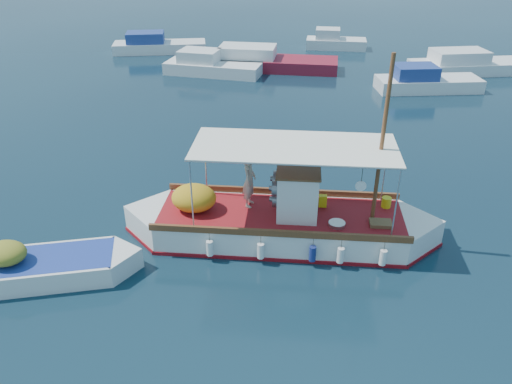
# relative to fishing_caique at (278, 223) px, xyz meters

# --- Properties ---
(ground) EXTENTS (160.00, 160.00, 0.00)m
(ground) POSITION_rel_fishing_caique_xyz_m (-0.05, 0.21, -0.57)
(ground) COLOR black
(ground) RESTS_ON ground
(fishing_caique) EXTENTS (10.67, 3.33, 6.52)m
(fishing_caique) POSITION_rel_fishing_caique_xyz_m (0.00, 0.00, 0.00)
(fishing_caique) COLOR white
(fishing_caique) RESTS_ON ground
(dinghy) EXTENTS (5.90, 3.06, 1.52)m
(dinghy) POSITION_rel_fishing_caique_xyz_m (-6.97, -3.20, -0.26)
(dinghy) COLOR white
(dinghy) RESTS_ON ground
(bg_boat_nw) EXTENTS (6.85, 3.11, 1.80)m
(bg_boat_nw) POSITION_rel_fishing_caique_xyz_m (-6.76, 19.61, -0.08)
(bg_boat_nw) COLOR silver
(bg_boat_nw) RESTS_ON ground
(bg_boat_n) EXTENTS (9.87, 2.86, 1.80)m
(bg_boat_n) POSITION_rel_fishing_caique_xyz_m (-3.28, 21.40, -0.08)
(bg_boat_n) COLOR maroon
(bg_boat_n) RESTS_ON ground
(bg_boat_ne) EXTENTS (6.69, 3.47, 1.80)m
(bg_boat_ne) POSITION_rel_fishing_caique_xyz_m (7.41, 17.77, -0.08)
(bg_boat_ne) COLOR silver
(bg_boat_ne) RESTS_ON ground
(bg_boat_e) EXTENTS (9.42, 4.80, 1.80)m
(bg_boat_e) POSITION_rel_fishing_caique_xyz_m (11.26, 22.47, -0.08)
(bg_boat_e) COLOR silver
(bg_boat_e) RESTS_ON ground
(bg_boat_far_w) EXTENTS (7.62, 4.07, 1.80)m
(bg_boat_far_w) POSITION_rel_fishing_caique_xyz_m (-12.45, 25.24, -0.08)
(bg_boat_far_w) COLOR silver
(bg_boat_far_w) RESTS_ON ground
(bg_boat_far_n) EXTENTS (4.86, 2.01, 1.80)m
(bg_boat_far_n) POSITION_rel_fishing_caique_xyz_m (1.69, 28.58, -0.08)
(bg_boat_far_n) COLOR silver
(bg_boat_far_n) RESTS_ON ground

